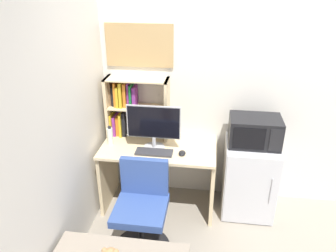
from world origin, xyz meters
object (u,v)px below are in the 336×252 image
keyboard (154,152)px  microwave (255,131)px  hutch_bookshelf (129,105)px  water_bottle (110,136)px  computer_mouse (182,153)px  desk_chair (142,214)px  monitor (154,125)px  mini_fridge (249,178)px  wall_corkboard (139,45)px

keyboard → microwave: microwave is taller
hutch_bookshelf → water_bottle: size_ratio=3.25×
hutch_bookshelf → computer_mouse: bearing=-30.1°
keyboard → desk_chair: (-0.03, -0.48, -0.37)m
keyboard → desk_chair: 0.60m
monitor → computer_mouse: bearing=-16.5°
hutch_bookshelf → keyboard: size_ratio=1.79×
mini_fridge → water_bottle: bearing=-177.5°
hutch_bookshelf → computer_mouse: hutch_bookshelf is taller
monitor → microwave: size_ratio=1.09×
monitor → mini_fridge: bearing=5.1°
computer_mouse → microwave: (0.69, 0.18, 0.20)m
hutch_bookshelf → wall_corkboard: 0.63m
computer_mouse → mini_fridge: size_ratio=0.13×
hutch_bookshelf → microwave: 1.31m
computer_mouse → desk_chair: desk_chair is taller
hutch_bookshelf → desk_chair: (0.29, -0.85, -0.70)m
keyboard → mini_fridge: mini_fridge is taller
hutch_bookshelf → mini_fridge: (1.29, -0.17, -0.68)m
hutch_bookshelf → desk_chair: size_ratio=0.76×
desk_chair → wall_corkboard: bearing=101.0°
wall_corkboard → keyboard: bearing=-65.0°
desk_chair → hutch_bookshelf: bearing=109.2°
keyboard → wall_corkboard: bearing=115.0°
microwave → monitor: bearing=-174.8°
keyboard → wall_corkboard: size_ratio=0.54×
mini_fridge → wall_corkboard: (-1.18, 0.27, 1.29)m
water_bottle → computer_mouse: bearing=-8.3°
monitor → water_bottle: (-0.46, 0.02, -0.16)m
microwave → desk_chair: size_ratio=0.57×
mini_fridge → wall_corkboard: 1.77m
water_bottle → microwave: (1.45, 0.07, 0.12)m
wall_corkboard → computer_mouse: bearing=-42.0°
hutch_bookshelf → keyboard: bearing=-48.2°
hutch_bookshelf → desk_chair: 1.14m
microwave → wall_corkboard: (-1.18, 0.26, 0.74)m
mini_fridge → desk_chair: size_ratio=0.94×
hutch_bookshelf → mini_fridge: bearing=-7.7°
desk_chair → microwave: bearing=34.1°
hutch_bookshelf → water_bottle: bearing=-123.2°
microwave → wall_corkboard: bearing=167.3°
computer_mouse → mini_fridge: 0.79m
hutch_bookshelf → mini_fridge: 1.47m
microwave → desk_chair: (-1.00, -0.67, -0.57)m
hutch_bookshelf → water_bottle: (-0.16, -0.24, -0.25)m
computer_mouse → water_bottle: water_bottle is taller
mini_fridge → microwave: microwave is taller
monitor → microwave: bearing=5.2°
monitor → microwave: (0.98, 0.09, -0.04)m
water_bottle → monitor: bearing=-2.9°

